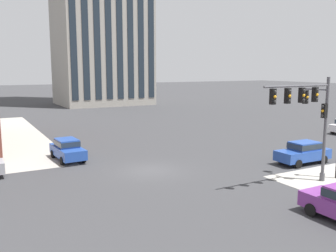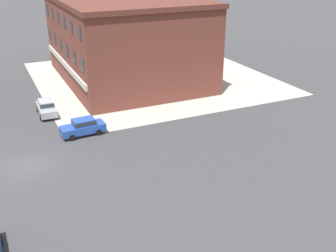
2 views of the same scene
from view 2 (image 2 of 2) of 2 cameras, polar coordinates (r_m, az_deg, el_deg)
ground_plane at (r=37.36m, az=-19.01°, el=-5.36°), size 320.00×320.00×0.00m
sidewalk_far_corner at (r=59.99m, az=-2.32°, el=6.84°), size 32.00×32.00×0.02m
car_main_northbound_far at (r=47.82m, az=-16.70°, el=2.56°), size 4.43×1.95×1.68m
car_cross_eastbound at (r=41.67m, az=-11.82°, el=-0.05°), size 2.07×4.49×1.68m
storefront_block_near_corner at (r=58.46m, az=-5.99°, el=12.05°), size 24.75×17.65×11.38m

